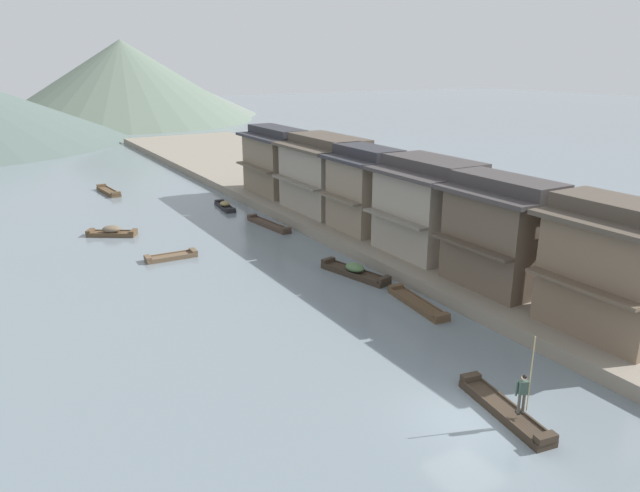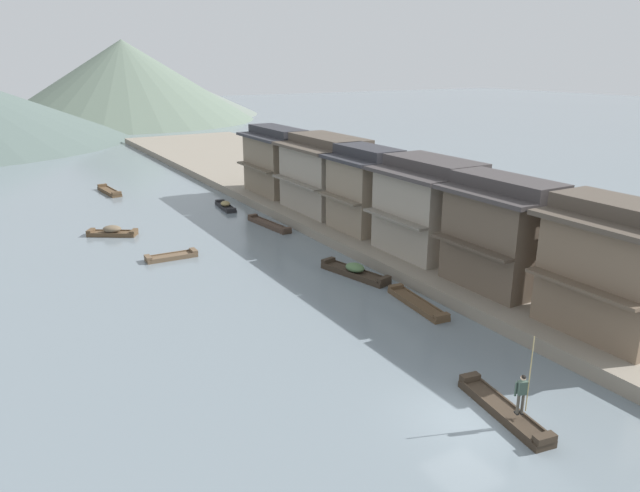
# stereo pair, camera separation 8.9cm
# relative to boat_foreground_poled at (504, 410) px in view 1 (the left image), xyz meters

# --- Properties ---
(ground_plane) EXTENTS (400.00, 400.00, 0.00)m
(ground_plane) POSITION_rel_boat_foreground_poled_xyz_m (-1.33, 0.52, -0.18)
(ground_plane) COLOR slate
(riverbank_right) EXTENTS (18.00, 110.00, 0.74)m
(riverbank_right) POSITION_rel_boat_foreground_poled_xyz_m (14.08, 30.52, 0.19)
(riverbank_right) COLOR gray
(riverbank_right) RESTS_ON ground
(boat_foreground_poled) EXTENTS (1.63, 4.81, 0.54)m
(boat_foreground_poled) POSITION_rel_boat_foreground_poled_xyz_m (0.00, 0.00, 0.00)
(boat_foreground_poled) COLOR #33281E
(boat_foreground_poled) RESTS_ON ground
(boatman_person) EXTENTS (0.55, 0.34, 3.04)m
(boatman_person) POSITION_rel_boat_foreground_poled_xyz_m (-0.10, -0.82, 1.37)
(boatman_person) COLOR black
(boatman_person) RESTS_ON boat_foreground_poled
(boat_moored_nearest) EXTENTS (1.49, 5.02, 0.55)m
(boat_moored_nearest) POSITION_rel_boat_foreground_poled_xyz_m (-4.87, 47.81, -0.00)
(boat_moored_nearest) COLOR brown
(boat_moored_nearest) RESTS_ON ground
(boat_moored_second) EXTENTS (2.21, 5.19, 0.83)m
(boat_moored_second) POSITION_rel_boat_foreground_poled_xyz_m (3.41, 15.42, 0.11)
(boat_moored_second) COLOR #33281E
(boat_moored_second) RESTS_ON ground
(boat_moored_third) EXTENTS (1.43, 5.57, 0.47)m
(boat_moored_third) POSITION_rel_boat_foreground_poled_xyz_m (3.70, 28.47, -0.03)
(boat_moored_third) COLOR #423328
(boat_moored_third) RESTS_ON ground
(boat_moored_far) EXTENTS (3.48, 1.11, 0.43)m
(boat_moored_far) POSITION_rel_boat_foreground_poled_xyz_m (-5.49, 24.46, -0.03)
(boat_moored_far) COLOR brown
(boat_moored_far) RESTS_ON ground
(boat_midriver_drifting) EXTENTS (1.29, 4.08, 0.68)m
(boat_midriver_drifting) POSITION_rel_boat_foreground_poled_xyz_m (2.90, 35.93, 0.06)
(boat_midriver_drifting) COLOR #232326
(boat_midriver_drifting) RESTS_ON ground
(boat_midriver_upstream) EXTENTS (3.68, 2.88, 0.80)m
(boat_midriver_upstream) POSITION_rel_boat_foreground_poled_xyz_m (-7.78, 32.14, 0.12)
(boat_midriver_upstream) COLOR brown
(boat_midriver_upstream) RESTS_ON ground
(boat_upstream_distant) EXTENTS (1.45, 4.91, 0.44)m
(boat_upstream_distant) POSITION_rel_boat_foreground_poled_xyz_m (3.77, 9.77, -0.03)
(boat_upstream_distant) COLOR brown
(boat_upstream_distant) RESTS_ON ground
(house_waterfront_nearest) EXTENTS (5.68, 6.45, 6.14)m
(house_waterfront_nearest) POSITION_rel_boat_foreground_poled_xyz_m (8.81, 1.81, 3.56)
(house_waterfront_nearest) COLOR #75604C
(house_waterfront_nearest) RESTS_ON riverbank_right
(house_waterfront_second) EXTENTS (5.21, 6.40, 6.14)m
(house_waterfront_second) POSITION_rel_boat_foreground_poled_xyz_m (8.58, 8.60, 3.57)
(house_waterfront_second) COLOR brown
(house_waterfront_second) RESTS_ON riverbank_right
(house_waterfront_tall) EXTENTS (6.51, 6.72, 6.14)m
(house_waterfront_tall) POSITION_rel_boat_foreground_poled_xyz_m (9.23, 15.32, 3.56)
(house_waterfront_tall) COLOR gray
(house_waterfront_tall) RESTS_ON riverbank_right
(house_waterfront_narrow) EXTENTS (5.35, 5.76, 6.14)m
(house_waterfront_narrow) POSITION_rel_boat_foreground_poled_xyz_m (8.65, 21.87, 3.57)
(house_waterfront_narrow) COLOR gray
(house_waterfront_narrow) RESTS_ON riverbank_right
(house_waterfront_far) EXTENTS (6.83, 8.13, 6.14)m
(house_waterfront_far) POSITION_rel_boat_foreground_poled_xyz_m (9.39, 28.58, 3.55)
(house_waterfront_far) COLOR gray
(house_waterfront_far) RESTS_ON riverbank_right
(house_waterfront_end) EXTENTS (5.36, 7.65, 6.14)m
(house_waterfront_end) POSITION_rel_boat_foreground_poled_xyz_m (8.65, 36.71, 3.56)
(house_waterfront_end) COLOR #7F705B
(house_waterfront_end) RESTS_ON riverbank_right
(hill_far_west) EXTENTS (55.12, 55.12, 17.00)m
(hill_far_west) POSITION_rel_boat_foreground_poled_xyz_m (14.21, 122.91, 8.32)
(hill_far_west) COLOR #5B6B5B
(hill_far_west) RESTS_ON ground
(hill_far_east) EXTENTS (61.45, 61.45, 14.12)m
(hill_far_east) POSITION_rel_boat_foreground_poled_xyz_m (17.71, 136.21, 6.88)
(hill_far_east) COLOR slate
(hill_far_east) RESTS_ON ground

